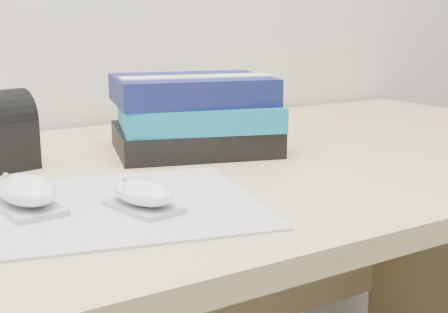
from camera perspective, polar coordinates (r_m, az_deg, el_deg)
desk at (r=1.12m, az=-2.68°, el=-11.37°), size 1.60×0.80×0.73m
mousepad at (r=0.76m, az=-11.50°, el=-4.53°), size 0.44×0.38×0.00m
mouse_rear at (r=0.76m, az=-17.59°, el=-3.14°), size 0.07×0.11×0.05m
mouse_front at (r=0.73m, az=-7.45°, el=-3.46°), size 0.07×0.10×0.04m
book_stack at (r=1.05m, az=-2.74°, el=3.87°), size 0.31×0.28×0.13m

